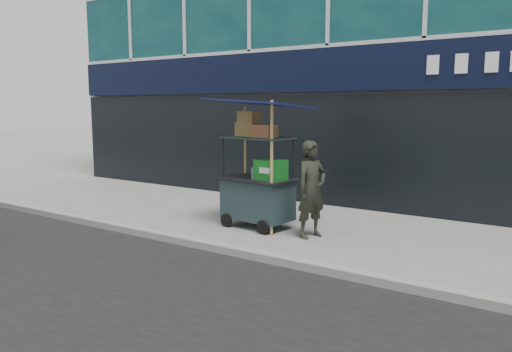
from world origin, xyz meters
The scene contains 4 objects.
ground centered at (0.00, 0.00, 0.00)m, with size 80.00×80.00×0.00m, color slate.
curb centered at (0.00, -0.20, 0.06)m, with size 80.00×0.18×0.12m, color gray.
vendor_cart centered at (-0.08, 1.40, 0.80)m, with size 1.79×1.35×2.29m.
vendor_man centered at (1.03, 1.33, 0.80)m, with size 0.58×0.38×1.59m, color black.
Camera 1 is at (4.81, -5.81, 2.15)m, focal length 35.00 mm.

